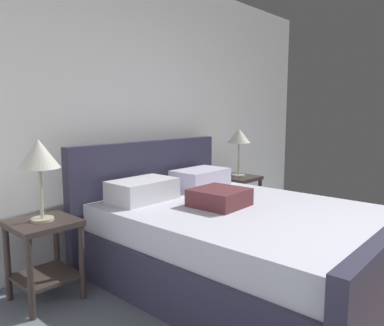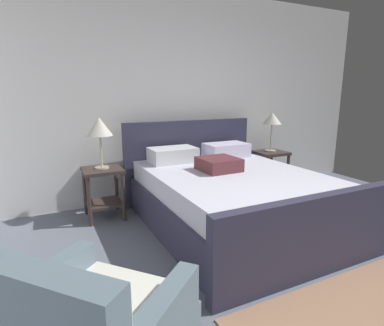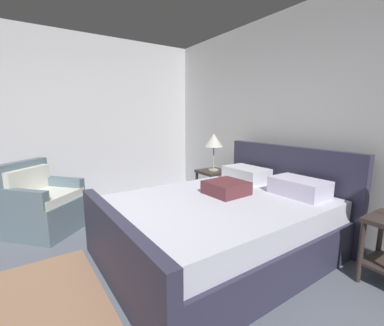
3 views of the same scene
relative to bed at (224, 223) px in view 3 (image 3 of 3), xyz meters
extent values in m
cube|color=slate|center=(0.14, -1.53, -0.35)|extent=(5.75, 5.54, 0.02)
cube|color=silver|center=(0.14, 1.30, 1.06)|extent=(5.87, 0.12, 2.79)
cube|color=silver|center=(-2.80, -1.53, 1.06)|extent=(0.12, 5.66, 2.79)
cube|color=#302F45|center=(0.00, -0.05, -0.14)|extent=(1.74, 2.12, 0.40)
cube|color=#302F45|center=(-0.02, 1.04, 0.21)|extent=(1.83, 0.13, 1.09)
cube|color=#302F45|center=(0.02, -1.15, 0.00)|extent=(1.83, 0.13, 0.69)
cube|color=silver|center=(0.00, -0.05, 0.17)|extent=(1.66, 2.06, 0.22)
cube|color=silver|center=(-0.39, 0.71, 0.37)|extent=(0.57, 0.37, 0.18)
cube|color=silver|center=(0.37, 0.72, 0.37)|extent=(0.57, 0.37, 0.18)
cube|color=brown|center=(-0.10, 0.10, 0.35)|extent=(0.42, 0.42, 0.14)
cylinder|color=#372B27|center=(1.04, 0.67, -0.06)|extent=(0.04, 0.04, 0.56)
cylinder|color=#372B27|center=(1.04, 1.05, -0.06)|extent=(0.04, 0.04, 0.56)
cube|color=#372B27|center=(-1.23, 0.82, 0.24)|extent=(0.44, 0.44, 0.04)
cube|color=#372B27|center=(-1.23, 0.82, -0.16)|extent=(0.40, 0.40, 0.02)
cylinder|color=#372B27|center=(-1.42, 0.63, -0.06)|extent=(0.04, 0.04, 0.56)
cylinder|color=#372B27|center=(-1.04, 0.63, -0.06)|extent=(0.04, 0.04, 0.56)
cylinder|color=#372B27|center=(-1.42, 1.01, -0.06)|extent=(0.04, 0.04, 0.56)
cylinder|color=#372B27|center=(-1.04, 1.01, -0.06)|extent=(0.04, 0.04, 0.56)
cylinder|color=#B7B293|center=(-1.23, 0.82, 0.27)|extent=(0.16, 0.16, 0.02)
cylinder|color=#B7B293|center=(-1.23, 0.82, 0.46)|extent=(0.02, 0.02, 0.36)
cone|color=beige|center=(-1.23, 0.82, 0.75)|extent=(0.29, 0.29, 0.21)
cube|color=slate|center=(-1.66, -1.53, -0.13)|extent=(1.02, 1.02, 0.42)
cube|color=silver|center=(-1.66, -1.53, 0.13)|extent=(0.94, 0.94, 0.10)
cube|color=slate|center=(-1.88, -1.74, 0.32)|extent=(0.57, 0.61, 0.48)
cube|color=silver|center=(-1.82, -1.68, 0.30)|extent=(0.49, 0.52, 0.36)
cube|color=slate|center=(-1.45, -1.76, 0.19)|extent=(0.55, 0.51, 0.22)
cube|color=slate|center=(-1.86, -1.30, 0.19)|extent=(0.55, 0.51, 0.22)
camera|label=1|loc=(-2.39, -1.71, 1.04)|focal=34.48mm
camera|label=2|loc=(-1.79, -2.80, 1.11)|focal=29.26mm
camera|label=3|loc=(1.97, -1.73, 1.12)|focal=24.32mm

